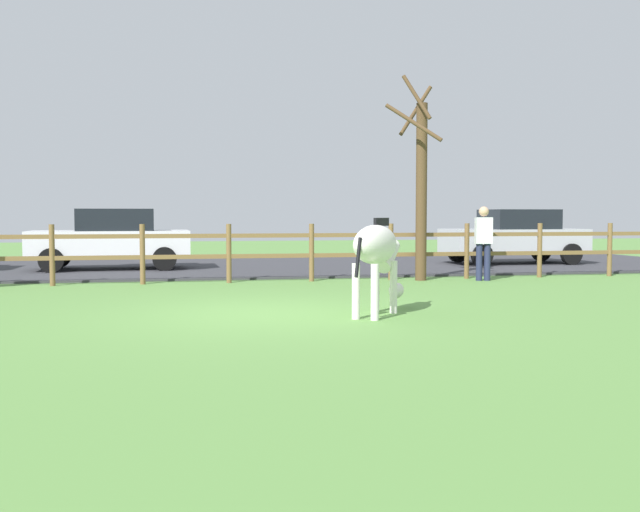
# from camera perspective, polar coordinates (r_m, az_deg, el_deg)

# --- Properties ---
(ground_plane) EXTENTS (60.00, 60.00, 0.00)m
(ground_plane) POSITION_cam_1_polar(r_m,az_deg,el_deg) (10.77, -4.33, -4.52)
(ground_plane) COLOR #5B8C42
(parking_asphalt) EXTENTS (28.00, 7.40, 0.05)m
(parking_asphalt) POSITION_cam_1_polar(r_m,az_deg,el_deg) (19.99, -7.40, -0.88)
(parking_asphalt) COLOR #38383D
(parking_asphalt) RESTS_ON ground_plane
(paddock_fence) EXTENTS (21.72, 0.11, 1.26)m
(paddock_fence) POSITION_cam_1_polar(r_m,az_deg,el_deg) (15.65, -7.17, 0.52)
(paddock_fence) COLOR brown
(paddock_fence) RESTS_ON ground_plane
(bare_tree) EXTENTS (1.27, 1.33, 4.49)m
(bare_tree) POSITION_cam_1_polar(r_m,az_deg,el_deg) (16.23, 7.91, 5.65)
(bare_tree) COLOR #513A23
(bare_tree) RESTS_ON ground_plane
(zebra) EXTENTS (1.32, 1.65, 1.41)m
(zebra) POSITION_cam_1_polar(r_m,az_deg,el_deg) (10.49, 4.53, 0.35)
(zebra) COLOR white
(zebra) RESTS_ON ground_plane
(parked_car_white) EXTENTS (4.07, 2.02, 1.56)m
(parked_car_white) POSITION_cam_1_polar(r_m,az_deg,el_deg) (19.54, -16.04, 1.33)
(parked_car_white) COLOR white
(parked_car_white) RESTS_ON parking_asphalt
(parked_car_silver) EXTENTS (4.03, 1.93, 1.56)m
(parked_car_silver) POSITION_cam_1_polar(r_m,az_deg,el_deg) (21.72, 15.03, 1.52)
(parked_car_silver) COLOR #B7BABF
(parked_car_silver) RESTS_ON parking_asphalt
(visitor_right_of_tree) EXTENTS (0.39, 0.28, 1.64)m
(visitor_right_of_tree) POSITION_cam_1_polar(r_m,az_deg,el_deg) (16.42, 12.71, 1.26)
(visitor_right_of_tree) COLOR #232847
(visitor_right_of_tree) RESTS_ON ground_plane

